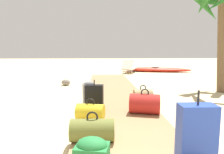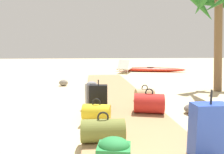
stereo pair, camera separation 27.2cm
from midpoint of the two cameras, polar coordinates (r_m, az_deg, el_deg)
name	(u,v)px [view 1 (the left image)]	position (r m, az deg, el deg)	size (l,w,h in m)	color
ground_plane	(118,108)	(4.88, 3.25, -8.71)	(60.00, 60.00, 0.00)	#D1BA8C
boardwalk	(115,97)	(5.82, 2.12, -5.62)	(1.64, 9.95, 0.08)	#9E7A51
duffel_bag_red	(145,104)	(4.25, 10.95, -7.36)	(0.68, 0.53, 0.51)	red
duffel_bag_olive	(92,130)	(2.96, -2.81, -14.65)	(0.62, 0.34, 0.43)	olive
suitcase_blue	(196,132)	(2.70, 25.33, -13.78)	(0.43, 0.24, 0.83)	#2847B7
duffel_bag_yellow	(90,112)	(3.80, -4.00, -9.76)	(0.55, 0.40, 0.41)	gold
suitcase_black	(94,98)	(4.32, -3.15, -5.88)	(0.39, 0.23, 0.67)	black
backpack_grey	(89,93)	(4.77, -4.88, -4.41)	(0.30, 0.25, 0.57)	slate
duffel_bag_tan	(143,95)	(5.24, 10.10, -5.02)	(0.48, 0.33, 0.42)	tan
lounge_chair	(129,68)	(12.34, 5.54, 2.64)	(1.11, 1.63, 0.81)	white
kayak	(155,70)	(13.24, 12.61, 2.02)	(4.42, 1.67, 0.29)	red
rock_left_mid	(66,82)	(8.10, -11.88, -1.49)	(0.34, 0.28, 0.24)	gray
rock_right_far	(190,110)	(4.71, 22.59, -8.57)	(0.36, 0.35, 0.21)	#5B5651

